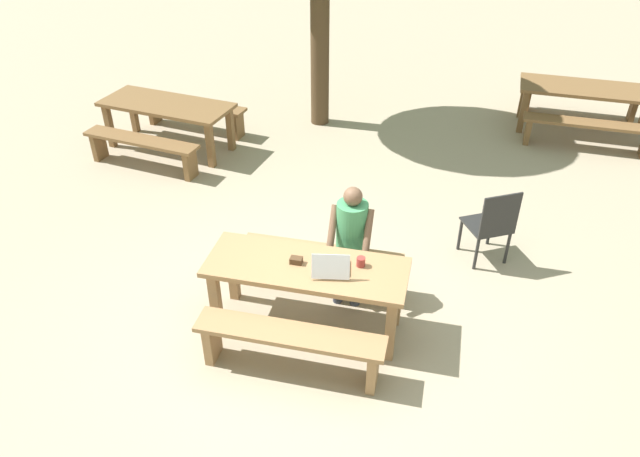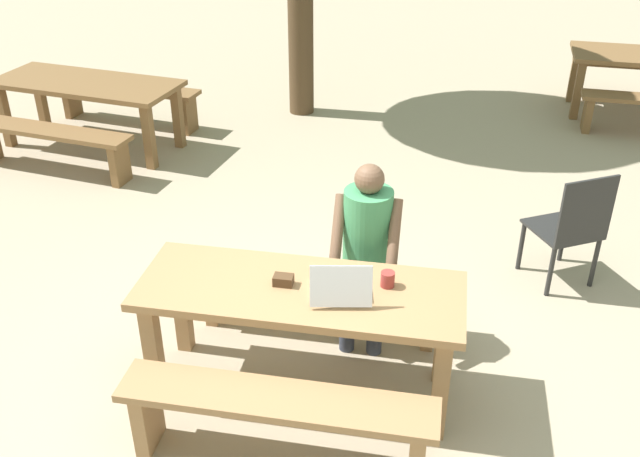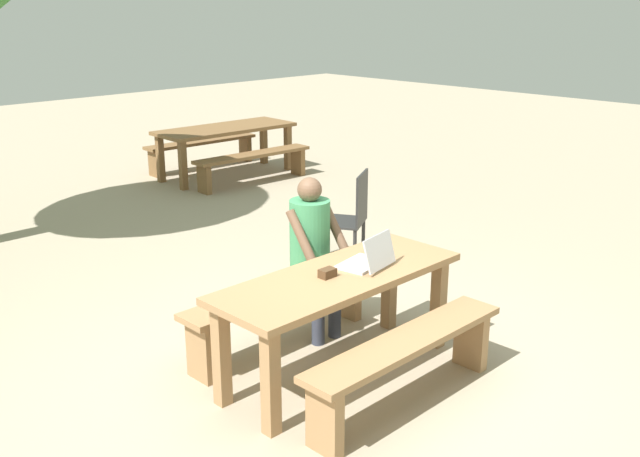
% 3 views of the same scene
% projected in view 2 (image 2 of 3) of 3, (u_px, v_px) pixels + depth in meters
% --- Properties ---
extents(ground_plane, '(30.00, 30.00, 0.00)m').
position_uv_depth(ground_plane, '(302.00, 387.00, 4.40)').
color(ground_plane, tan).
extents(picnic_table_front, '(1.86, 0.68, 0.74)m').
position_uv_depth(picnic_table_front, '(300.00, 305.00, 4.09)').
color(picnic_table_front, '#9E754C').
rests_on(picnic_table_front, ground).
extents(bench_near, '(1.67, 0.30, 0.47)m').
position_uv_depth(bench_near, '(277.00, 414.00, 3.71)').
color(bench_near, '#9E754C').
rests_on(bench_near, ground).
extents(bench_far, '(1.67, 0.30, 0.47)m').
position_uv_depth(bench_far, '(319.00, 286.00, 4.73)').
color(bench_far, '#9E754C').
rests_on(bench_far, ground).
extents(laptop, '(0.38, 0.35, 0.24)m').
position_uv_depth(laptop, '(341.00, 288.00, 3.91)').
color(laptop, silver).
rests_on(laptop, picnic_table_front).
extents(small_pouch, '(0.11, 0.08, 0.06)m').
position_uv_depth(small_pouch, '(283.00, 280.00, 4.04)').
color(small_pouch, '#4C331E').
rests_on(small_pouch, picnic_table_front).
extents(coffee_mug, '(0.08, 0.08, 0.09)m').
position_uv_depth(coffee_mug, '(388.00, 279.00, 4.02)').
color(coffee_mug, '#99332D').
rests_on(coffee_mug, picnic_table_front).
extents(person_seated, '(0.42, 0.41, 1.26)m').
position_uv_depth(person_seated, '(366.00, 243.00, 4.46)').
color(person_seated, '#333847').
rests_on(person_seated, ground).
extents(plastic_chair, '(0.60, 0.60, 0.92)m').
position_uv_depth(plastic_chair, '(571.00, 227.00, 5.14)').
color(plastic_chair, '#262626').
rests_on(plastic_chair, ground).
extents(picnic_table_rear, '(2.03, 1.06, 0.72)m').
position_uv_depth(picnic_table_rear, '(87.00, 91.00, 7.34)').
color(picnic_table_rear, brown).
rests_on(picnic_table_rear, ground).
extents(bench_rear_south, '(1.76, 0.56, 0.46)m').
position_uv_depth(bench_rear_south, '(49.00, 140.00, 6.91)').
color(bench_rear_south, brown).
rests_on(bench_rear_south, ground).
extents(bench_rear_north, '(1.76, 0.56, 0.46)m').
position_uv_depth(bench_rear_north, '(127.00, 95.00, 8.03)').
color(bench_rear_north, brown).
rests_on(bench_rear_north, ground).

